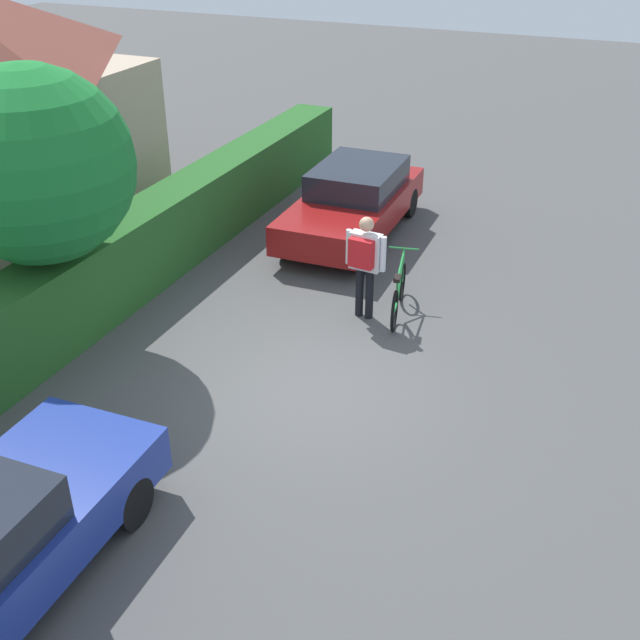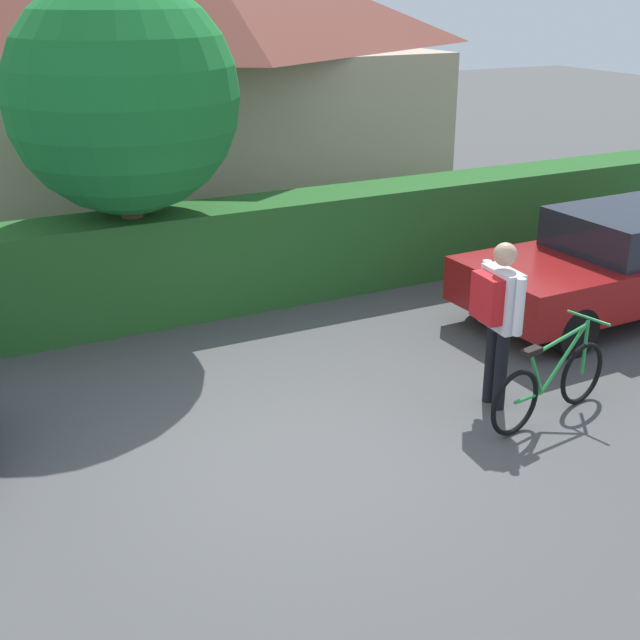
{
  "view_description": "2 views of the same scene",
  "coord_description": "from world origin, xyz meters",
  "views": [
    {
      "loc": [
        -8.36,
        -3.83,
        6.3
      ],
      "look_at": [
        0.67,
        0.02,
        0.76
      ],
      "focal_mm": 44.19,
      "sensor_mm": 36.0,
      "label": 1
    },
    {
      "loc": [
        -2.91,
        -6.28,
        4.07
      ],
      "look_at": [
        0.73,
        0.79,
        0.93
      ],
      "focal_mm": 47.97,
      "sensor_mm": 36.0,
      "label": 2
    }
  ],
  "objects": [
    {
      "name": "bicycle",
      "position": [
        2.61,
        -0.54,
        0.38
      ],
      "size": [
        1.71,
        0.55,
        0.96
      ],
      "color": "black",
      "rests_on": "ground"
    },
    {
      "name": "ground_plane",
      "position": [
        0.0,
        0.0,
        0.0
      ],
      "size": [
        60.0,
        60.0,
        0.0
      ],
      "primitive_type": "plane",
      "color": "#494949"
    },
    {
      "name": "hedge_row",
      "position": [
        0.0,
        3.93,
        0.7
      ],
      "size": [
        19.03,
        0.9,
        1.39
      ],
      "primitive_type": "cube",
      "color": "#245A23",
      "rests_on": "ground"
    },
    {
      "name": "person_rider",
      "position": [
        2.28,
        -0.05,
        1.06
      ],
      "size": [
        0.38,
        0.69,
        1.74
      ],
      "color": "black",
      "rests_on": "ground"
    },
    {
      "name": "tree_kerbside",
      "position": [
        -0.27,
        3.89,
        2.82
      ],
      "size": [
        2.77,
        2.77,
        4.22
      ],
      "color": "brown",
      "rests_on": "ground"
    },
    {
      "name": "parked_car_far",
      "position": [
        5.44,
        1.34,
        0.71
      ],
      "size": [
        4.29,
        1.85,
        1.37
      ],
      "color": "maroon",
      "rests_on": "ground"
    }
  ]
}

